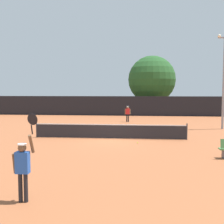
# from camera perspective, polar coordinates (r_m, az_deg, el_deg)

# --- Properties ---
(ground_plane) EXTENTS (120.00, 120.00, 0.00)m
(ground_plane) POSITION_cam_1_polar(r_m,az_deg,el_deg) (18.54, -0.47, -5.47)
(ground_plane) COLOR #9E5633
(tennis_net) EXTENTS (10.13, 0.08, 1.07)m
(tennis_net) POSITION_cam_1_polar(r_m,az_deg,el_deg) (18.45, -0.47, -3.91)
(tennis_net) COLOR #232328
(tennis_net) RESTS_ON ground
(perimeter_fence) EXTENTS (38.62, 0.12, 2.46)m
(perimeter_fence) POSITION_cam_1_polar(r_m,az_deg,el_deg) (35.09, 2.41, 1.26)
(perimeter_fence) COLOR black
(perimeter_fence) RESTS_ON ground
(player_serving) EXTENTS (0.67, 0.40, 2.55)m
(player_serving) POSITION_cam_1_polar(r_m,az_deg,el_deg) (8.43, -17.82, -10.01)
(player_serving) COLOR blue
(player_serving) RESTS_ON ground
(player_receiving) EXTENTS (0.57, 0.23, 1.57)m
(player_receiving) POSITION_cam_1_polar(r_m,az_deg,el_deg) (28.19, 3.23, -0.10)
(player_receiving) COLOR red
(player_receiving) RESTS_ON ground
(tennis_ball) EXTENTS (0.07, 0.07, 0.07)m
(tennis_ball) POSITION_cam_1_polar(r_m,az_deg,el_deg) (16.97, 5.27, -6.31)
(tennis_ball) COLOR #CCE033
(tennis_ball) RESTS_ON ground
(light_pole) EXTENTS (1.18, 0.28, 7.73)m
(light_pole) POSITION_cam_1_polar(r_m,az_deg,el_deg) (24.61, 22.01, 7.00)
(light_pole) COLOR gray
(light_pole) RESTS_ON ground
(large_tree) EXTENTS (6.55, 6.55, 7.97)m
(large_tree) POSITION_cam_1_polar(r_m,az_deg,el_deg) (39.06, 8.21, 6.61)
(large_tree) COLOR brown
(large_tree) RESTS_ON ground
(parked_car_near) EXTENTS (2.28, 4.36, 1.69)m
(parked_car_near) POSITION_cam_1_polar(r_m,az_deg,el_deg) (43.04, -7.37, 1.22)
(parked_car_near) COLOR black
(parked_car_near) RESTS_ON ground
(parked_car_mid) EXTENTS (2.13, 4.30, 1.69)m
(parked_car_mid) POSITION_cam_1_polar(r_m,az_deg,el_deg) (41.89, -0.43, 1.17)
(parked_car_mid) COLOR navy
(parked_car_mid) RESTS_ON ground
(parked_car_far) EXTENTS (2.29, 4.36, 1.69)m
(parked_car_far) POSITION_cam_1_polar(r_m,az_deg,el_deg) (42.95, 16.17, 1.07)
(parked_car_far) COLOR white
(parked_car_far) RESTS_ON ground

